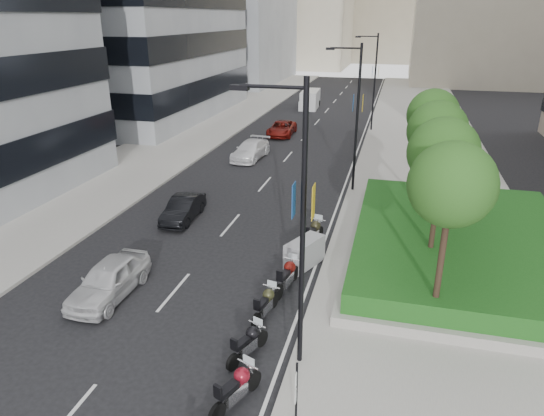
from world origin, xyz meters
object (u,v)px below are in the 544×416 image
(motorcycle_6, at_px, (313,233))
(car_a, at_px, (109,279))
(lamp_post_0, at_px, (298,218))
(motorcycle_1, at_px, (237,388))
(lamp_post_1, at_px, (355,112))
(car_b, at_px, (183,209))
(car_d, at_px, (282,128))
(motorcycle_5, at_px, (305,253))
(motorcycle_2, at_px, (248,343))
(parking_sign, at_px, (296,396))
(motorcycle_4, at_px, (287,276))
(lamp_post_2, at_px, (373,78))
(motorcycle_3, at_px, (266,303))
(delivery_van, at_px, (310,100))
(car_c, at_px, (251,150))

(motorcycle_6, bearing_deg, car_a, 147.00)
(lamp_post_0, relative_size, motorcycle_1, 4.30)
(lamp_post_1, relative_size, car_a, 2.08)
(car_a, relative_size, car_b, 1.12)
(motorcycle_6, bearing_deg, car_d, 30.82)
(lamp_post_0, height_order, car_a, lamp_post_0)
(motorcycle_5, bearing_deg, motorcycle_2, -161.23)
(parking_sign, xyz_separation_m, motorcycle_4, (-1.90, 7.39, -0.85))
(lamp_post_2, relative_size, motorcycle_4, 3.98)
(motorcycle_1, relative_size, motorcycle_5, 0.94)
(lamp_post_1, bearing_deg, lamp_post_2, 90.00)
(motorcycle_5, bearing_deg, motorcycle_3, -164.67)
(motorcycle_4, bearing_deg, delivery_van, 19.18)
(motorcycle_3, bearing_deg, parking_sign, -146.13)
(lamp_post_2, bearing_deg, car_d, -153.32)
(lamp_post_1, height_order, motorcycle_6, lamp_post_1)
(lamp_post_0, height_order, delivery_van, lamp_post_0)
(motorcycle_2, xyz_separation_m, motorcycle_6, (0.59, 8.83, 0.07))
(motorcycle_6, height_order, car_c, car_c)
(motorcycle_1, distance_m, motorcycle_2, 2.10)
(car_c, bearing_deg, delivery_van, 93.54)
(lamp_post_0, xyz_separation_m, lamp_post_1, (0.00, 17.00, 0.00))
(motorcycle_1, bearing_deg, car_b, 52.44)
(motorcycle_4, relative_size, motorcycle_5, 1.01)
(parking_sign, distance_m, motorcycle_4, 7.68)
(motorcycle_2, xyz_separation_m, car_d, (-6.32, 31.15, 0.11))
(motorcycle_2, bearing_deg, lamp_post_1, 16.60)
(car_c, bearing_deg, lamp_post_2, 60.50)
(motorcycle_2, distance_m, car_d, 31.78)
(motorcycle_1, height_order, car_c, car_c)
(lamp_post_0, relative_size, motorcycle_4, 3.98)
(lamp_post_2, distance_m, car_c, 15.48)
(motorcycle_6, relative_size, car_c, 0.48)
(car_c, bearing_deg, motorcycle_5, -60.73)
(motorcycle_4, xyz_separation_m, car_b, (-7.11, 5.64, 0.03))
(motorcycle_4, distance_m, car_a, 7.09)
(motorcycle_2, distance_m, car_a, 6.79)
(lamp_post_1, bearing_deg, parking_sign, -88.12)
(parking_sign, height_order, motorcycle_5, parking_sign)
(parking_sign, height_order, car_a, parking_sign)
(car_b, bearing_deg, car_d, 85.56)
(motorcycle_4, distance_m, motorcycle_6, 4.35)
(car_c, bearing_deg, motorcycle_4, -64.08)
(lamp_post_1, xyz_separation_m, car_a, (-7.95, -14.89, -4.33))
(lamp_post_1, distance_m, motorcycle_5, 11.43)
(motorcycle_3, distance_m, motorcycle_5, 4.29)
(lamp_post_1, xyz_separation_m, motorcycle_1, (-1.23, -19.17, -4.48))
(lamp_post_0, xyz_separation_m, car_a, (-7.95, 2.11, -4.33))
(lamp_post_0, bearing_deg, lamp_post_1, 90.00)
(lamp_post_0, bearing_deg, car_c, 110.18)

